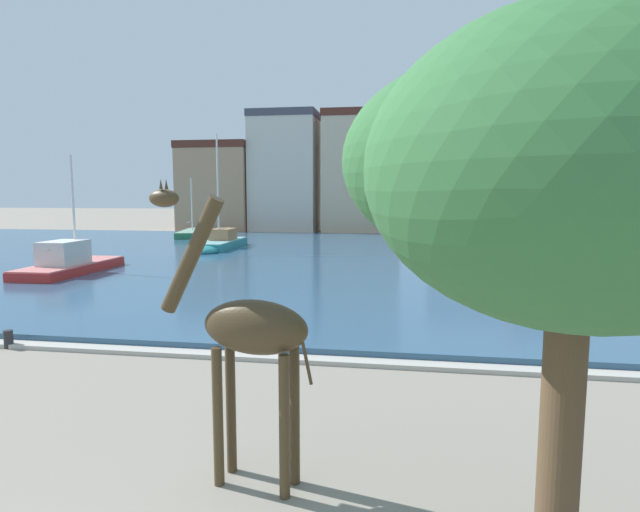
{
  "coord_description": "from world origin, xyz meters",
  "views": [
    {
      "loc": [
        3.4,
        -2.92,
        4.2
      ],
      "look_at": [
        0.67,
        13.79,
        2.2
      ],
      "focal_mm": 29.02,
      "sensor_mm": 36.0,
      "label": 1
    }
  ],
  "objects_px": {
    "sailboat_grey": "(631,257)",
    "shade_tree": "(575,181)",
    "sailboat_green": "(193,234)",
    "sailboat_teal": "(219,245)",
    "mooring_bollard": "(8,339)",
    "giraffe_statue": "(247,332)",
    "sailboat_red": "(76,265)"
  },
  "relations": [
    {
      "from": "sailboat_grey",
      "to": "shade_tree",
      "type": "distance_m",
      "value": 29.62
    },
    {
      "from": "giraffe_statue",
      "to": "sailboat_red",
      "type": "bearing_deg",
      "value": 130.31
    },
    {
      "from": "giraffe_statue",
      "to": "mooring_bollard",
      "type": "bearing_deg",
      "value": 147.65
    },
    {
      "from": "shade_tree",
      "to": "sailboat_green",
      "type": "bearing_deg",
      "value": 117.29
    },
    {
      "from": "sailboat_teal",
      "to": "mooring_bollard",
      "type": "bearing_deg",
      "value": -83.54
    },
    {
      "from": "sailboat_teal",
      "to": "sailboat_grey",
      "type": "height_order",
      "value": "sailboat_grey"
    },
    {
      "from": "sailboat_green",
      "to": "giraffe_statue",
      "type": "bearing_deg",
      "value": -65.98
    },
    {
      "from": "giraffe_statue",
      "to": "sailboat_green",
      "type": "height_order",
      "value": "sailboat_green"
    },
    {
      "from": "sailboat_grey",
      "to": "shade_tree",
      "type": "relative_size",
      "value": 1.72
    },
    {
      "from": "shade_tree",
      "to": "sailboat_grey",
      "type": "bearing_deg",
      "value": 67.08
    },
    {
      "from": "sailboat_grey",
      "to": "sailboat_red",
      "type": "bearing_deg",
      "value": -164.58
    },
    {
      "from": "sailboat_teal",
      "to": "shade_tree",
      "type": "distance_m",
      "value": 34.59
    },
    {
      "from": "sailboat_green",
      "to": "sailboat_teal",
      "type": "bearing_deg",
      "value": -59.06
    },
    {
      "from": "giraffe_statue",
      "to": "mooring_bollard",
      "type": "distance_m",
      "value": 10.31
    },
    {
      "from": "sailboat_teal",
      "to": "sailboat_red",
      "type": "distance_m",
      "value": 12.53
    },
    {
      "from": "shade_tree",
      "to": "sailboat_red",
      "type": "bearing_deg",
      "value": 134.12
    },
    {
      "from": "sailboat_red",
      "to": "sailboat_green",
      "type": "xyz_separation_m",
      "value": [
        -3.67,
        23.72,
        -0.18
      ]
    },
    {
      "from": "sailboat_red",
      "to": "sailboat_grey",
      "type": "xyz_separation_m",
      "value": [
        29.74,
        8.2,
        0.0
      ]
    },
    {
      "from": "sailboat_red",
      "to": "sailboat_green",
      "type": "distance_m",
      "value": 24.0
    },
    {
      "from": "sailboat_teal",
      "to": "shade_tree",
      "type": "relative_size",
      "value": 1.54
    },
    {
      "from": "sailboat_green",
      "to": "sailboat_grey",
      "type": "xyz_separation_m",
      "value": [
        33.41,
        -15.51,
        0.18
      ]
    },
    {
      "from": "sailboat_green",
      "to": "sailboat_grey",
      "type": "bearing_deg",
      "value": -24.9
    },
    {
      "from": "giraffe_statue",
      "to": "sailboat_green",
      "type": "distance_m",
      "value": 44.77
    },
    {
      "from": "sailboat_green",
      "to": "shade_tree",
      "type": "height_order",
      "value": "sailboat_green"
    },
    {
      "from": "mooring_bollard",
      "to": "sailboat_green",
      "type": "bearing_deg",
      "value": 105.26
    },
    {
      "from": "sailboat_green",
      "to": "shade_tree",
      "type": "distance_m",
      "value": 48.07
    },
    {
      "from": "sailboat_red",
      "to": "sailboat_green",
      "type": "height_order",
      "value": "sailboat_red"
    },
    {
      "from": "sailboat_grey",
      "to": "mooring_bollard",
      "type": "distance_m",
      "value": 31.0
    },
    {
      "from": "sailboat_teal",
      "to": "sailboat_green",
      "type": "bearing_deg",
      "value": 120.94
    },
    {
      "from": "sailboat_red",
      "to": "sailboat_green",
      "type": "relative_size",
      "value": 0.83
    },
    {
      "from": "sailboat_green",
      "to": "mooring_bollard",
      "type": "distance_m",
      "value": 36.75
    },
    {
      "from": "sailboat_grey",
      "to": "sailboat_teal",
      "type": "bearing_deg",
      "value": 171.66
    }
  ]
}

